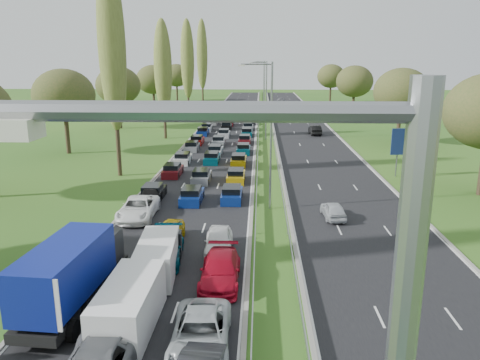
{
  "coord_description": "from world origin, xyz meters",
  "views": [
    {
      "loc": [
        3.61,
        5.42,
        12.07
      ],
      "look_at": [
        1.82,
        46.68,
        1.5
      ],
      "focal_mm": 35.0,
      "sensor_mm": 36.0,
      "label": 1
    }
  ],
  "objects_px": {
    "near_car_2": "(138,208)",
    "near_car_3": "(151,196)",
    "direction_sign": "(410,144)",
    "white_van_rear": "(158,256)",
    "white_van_front": "(131,304)",
    "blue_lorry": "(74,272)"
  },
  "relations": [
    {
      "from": "near_car_2",
      "to": "near_car_3",
      "type": "xyz_separation_m",
      "value": [
        0.09,
        3.83,
        -0.13
      ]
    },
    {
      "from": "direction_sign",
      "to": "white_van_rear",
      "type": "bearing_deg",
      "value": -131.37
    },
    {
      "from": "near_car_3",
      "to": "white_van_front",
      "type": "distance_m",
      "value": 19.55
    },
    {
      "from": "blue_lorry",
      "to": "white_van_rear",
      "type": "height_order",
      "value": "blue_lorry"
    },
    {
      "from": "blue_lorry",
      "to": "direction_sign",
      "type": "relative_size",
      "value": 1.66
    },
    {
      "from": "direction_sign",
      "to": "near_car_3",
      "type": "bearing_deg",
      "value": -156.57
    },
    {
      "from": "blue_lorry",
      "to": "white_van_rear",
      "type": "bearing_deg",
      "value": 53.4
    },
    {
      "from": "near_car_3",
      "to": "white_van_front",
      "type": "bearing_deg",
      "value": -83.81
    },
    {
      "from": "near_car_2",
      "to": "near_car_3",
      "type": "height_order",
      "value": "near_car_2"
    },
    {
      "from": "white_van_rear",
      "to": "direction_sign",
      "type": "height_order",
      "value": "direction_sign"
    },
    {
      "from": "white_van_front",
      "to": "near_car_3",
      "type": "bearing_deg",
      "value": 100.91
    },
    {
      "from": "near_car_3",
      "to": "white_van_rear",
      "type": "bearing_deg",
      "value": -79.35
    },
    {
      "from": "white_van_front",
      "to": "direction_sign",
      "type": "bearing_deg",
      "value": 54.74
    },
    {
      "from": "near_car_3",
      "to": "direction_sign",
      "type": "xyz_separation_m",
      "value": [
        25.22,
        10.93,
        2.89
      ]
    },
    {
      "from": "white_van_front",
      "to": "white_van_rear",
      "type": "xyz_separation_m",
      "value": [
        0.08,
        5.62,
        -0.09
      ]
    },
    {
      "from": "white_van_rear",
      "to": "direction_sign",
      "type": "distance_m",
      "value": 32.78
    },
    {
      "from": "near_car_2",
      "to": "direction_sign",
      "type": "relative_size",
      "value": 1.1
    },
    {
      "from": "near_car_3",
      "to": "white_van_front",
      "type": "relative_size",
      "value": 0.81
    },
    {
      "from": "white_van_front",
      "to": "direction_sign",
      "type": "relative_size",
      "value": 1.09
    },
    {
      "from": "near_car_2",
      "to": "white_van_front",
      "type": "relative_size",
      "value": 1.01
    },
    {
      "from": "blue_lorry",
      "to": "white_van_front",
      "type": "relative_size",
      "value": 1.52
    },
    {
      "from": "white_van_front",
      "to": "white_van_rear",
      "type": "bearing_deg",
      "value": 89.68
    }
  ]
}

